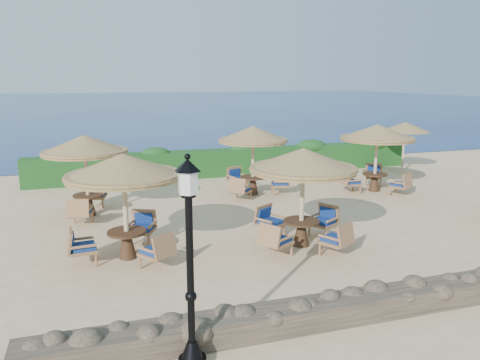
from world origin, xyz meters
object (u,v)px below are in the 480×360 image
Objects in this scene: cafe_set_0 at (124,183)px; cafe_set_3 at (85,155)px; extra_parasol at (405,127)px; cafe_set_1 at (303,179)px; lamp_post at (190,275)px; cafe_set_5 at (377,143)px; cafe_set_4 at (253,146)px.

cafe_set_0 and cafe_set_3 have the same top height.
extra_parasol is 0.85× the size of cafe_set_1.
lamp_post is 9.24m from cafe_set_3.
cafe_set_1 is 7.21m from cafe_set_5.
cafe_set_3 is 10.83m from cafe_set_5.
lamp_post reaches higher than cafe_set_4.
cafe_set_4 is at bearing 9.87° from cafe_set_3.
cafe_set_5 is (10.83, 0.14, -0.07)m from cafe_set_3.
lamp_post is at bearing -136.40° from extra_parasol.
cafe_set_1 is 7.16m from cafe_set_3.
cafe_set_4 is (0.59, 5.70, 0.04)m from cafe_set_1.
cafe_set_5 is (9.29, 9.24, 0.38)m from lamp_post.
cafe_set_3 and cafe_set_5 have the same top height.
cafe_set_0 is at bearing -156.57° from cafe_set_5.
cafe_set_0 is at bearing 173.70° from cafe_set_1.
cafe_set_5 is at bearing 44.86° from lamp_post.
lamp_post is at bearing -80.36° from cafe_set_3.
cafe_set_0 reaches higher than extra_parasol.
extra_parasol is 4.32m from cafe_set_5.
extra_parasol is at bearing 40.94° from cafe_set_1.
cafe_set_4 is at bearing 66.16° from lamp_post.
cafe_set_5 is (9.91, 4.29, 0.01)m from cafe_set_0.
cafe_set_0 is 1.00× the size of cafe_set_1.
lamp_post reaches higher than cafe_set_3.
cafe_set_3 is (-0.93, 4.15, 0.08)m from cafe_set_0.
cafe_set_5 is (-3.31, -2.76, -0.24)m from extra_parasol.
cafe_set_3 is 1.00× the size of cafe_set_5.
cafe_set_3 is at bearing 139.50° from cafe_set_1.
cafe_set_0 and cafe_set_5 have the same top height.
cafe_set_1 is at bearing -6.30° from cafe_set_0.
cafe_set_3 is at bearing -168.41° from extra_parasol.
extra_parasol is 0.87× the size of cafe_set_4.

